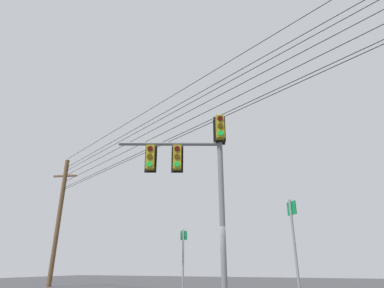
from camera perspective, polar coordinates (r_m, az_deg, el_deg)
name	(u,v)px	position (r m, az deg, el deg)	size (l,w,h in m)	color
signal_mast_assembly	(199,165)	(11.61, 1.29, -3.84)	(3.83, 1.98, 6.59)	slate
utility_pole_wooden	(59,218)	(23.93, -22.87, -12.15)	(1.69, 0.54, 8.44)	brown
route_sign_primary	(295,242)	(9.44, 18.02, -16.52)	(0.27, 0.31, 3.01)	slate
route_sign_secondary	(183,259)	(12.01, -1.60, -20.07)	(0.27, 0.10, 2.51)	slate
overhead_wire_span	(248,81)	(12.04, 10.04, 11.18)	(29.53, 13.96, 3.04)	black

